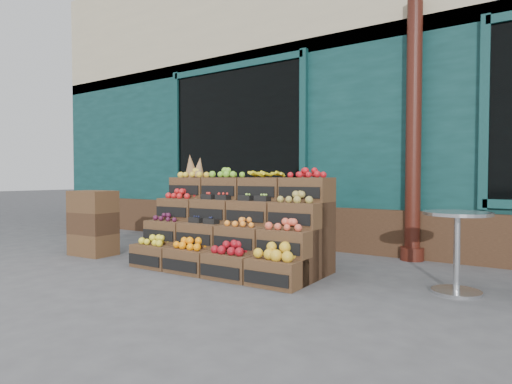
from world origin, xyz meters
The scene contains 6 objects.
ground centered at (0.00, 0.00, 0.00)m, with size 60.00×60.00×0.00m, color #48484B.
shop_facade centered at (0.00, 5.11, 2.40)m, with size 12.00×6.24×4.80m.
crate_display centered at (-0.35, 0.48, 0.40)m, with size 2.11×1.05×1.31m.
spare_crates centered at (-2.36, 0.09, 0.42)m, with size 0.58×0.42×0.84m.
bistro_table centered at (1.90, 0.72, 0.45)m, with size 0.57×0.57×0.72m.
shopkeeper centered at (-1.77, 2.81, 1.08)m, with size 0.78×0.51×2.15m, color #1D662A.
Camera 1 is at (2.51, -3.34, 1.02)m, focal length 30.00 mm.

